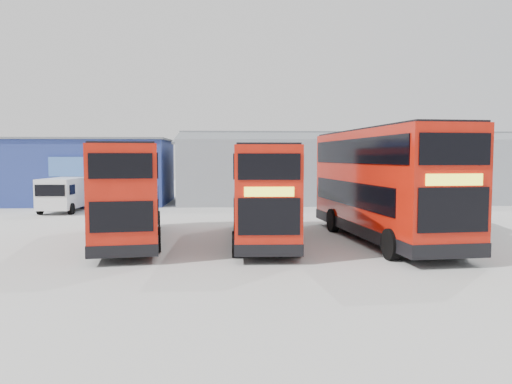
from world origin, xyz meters
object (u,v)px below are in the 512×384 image
at_px(double_decker_centre, 262,194).
at_px(panel_van, 65,193).
at_px(single_decker_blue, 420,198).
at_px(maintenance_shed, 358,170).
at_px(double_decker_right, 383,186).
at_px(double_decker_left, 130,194).
at_px(office_block, 93,171).

bearing_deg(double_decker_centre, panel_van, 135.75).
xyz_separation_m(double_decker_centre, panel_van, (-12.54, 12.63, -0.80)).
relative_size(double_decker_centre, single_decker_blue, 0.93).
bearing_deg(maintenance_shed, single_decker_blue, -91.28).
distance_m(double_decker_right, panel_van, 21.92).
xyz_separation_m(double_decker_left, panel_van, (-6.82, 12.54, -0.82)).
distance_m(maintenance_shed, double_decker_left, 25.87).
distance_m(double_decker_left, double_decker_centre, 5.72).
height_order(office_block, single_decker_blue, office_block).
height_order(double_decker_centre, panel_van, double_decker_centre).
bearing_deg(maintenance_shed, double_decker_centre, -114.67).
xyz_separation_m(office_block, single_decker_blue, (21.66, -13.06, -1.17)).
height_order(office_block, double_decker_left, office_block).
height_order(maintenance_shed, double_decker_centre, maintenance_shed).
xyz_separation_m(double_decker_left, single_decker_blue, (14.99, 5.77, -0.69)).
bearing_deg(maintenance_shed, double_decker_left, -126.34).
height_order(double_decker_left, single_decker_blue, double_decker_left).
relative_size(office_block, panel_van, 2.32).
distance_m(double_decker_left, double_decker_right, 11.00).
distance_m(maintenance_shed, single_decker_blue, 15.11).
xyz_separation_m(office_block, panel_van, (-0.15, -6.29, -1.30)).
bearing_deg(double_decker_centre, double_decker_right, -0.05).
bearing_deg(office_block, maintenance_shed, 5.21).
xyz_separation_m(office_block, double_decker_centre, (12.39, -18.92, -0.50)).
relative_size(maintenance_shed, single_decker_blue, 2.85).
relative_size(double_decker_left, double_decker_centre, 1.02).
bearing_deg(single_decker_blue, maintenance_shed, -83.27).
bearing_deg(maintenance_shed, office_block, -174.79).
relative_size(double_decker_left, panel_van, 1.92).
distance_m(single_decker_blue, panel_van, 22.84).
height_order(maintenance_shed, double_decker_left, maintenance_shed).
bearing_deg(double_decker_left, single_decker_blue, -167.12).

